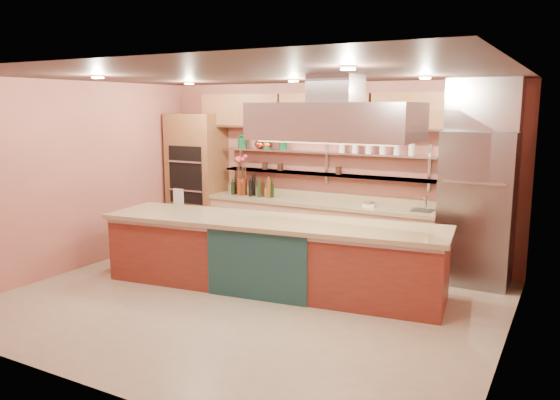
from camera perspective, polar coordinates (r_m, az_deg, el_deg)
The scene contains 21 objects.
floor at distance 7.04m, azimuth -3.25°, elevation -10.52°, with size 6.00×5.00×0.02m, color tan.
ceiling at distance 6.61m, azimuth -3.50°, elevation 12.96°, with size 6.00×5.00×0.02m, color black.
wall_back at distance 8.88m, azimuth 5.27°, elevation 3.09°, with size 6.00×0.04×2.80m, color #A75E4E.
wall_front at distance 4.80m, azimuth -19.51°, elevation -3.25°, with size 6.00×0.04×2.80m, color #A75E4E.
wall_left at distance 8.65m, azimuth -20.45°, elevation 2.33°, with size 0.04×5.00×2.80m, color #A75E4E.
wall_right at distance 5.70m, azimuth 23.08°, elevation -1.45°, with size 0.04×5.00×2.80m, color #A75E4E.
oven_stack at distance 9.88m, azimuth -8.66°, elevation 2.24°, with size 0.95×0.64×2.30m, color brown.
refrigerator at distance 7.93m, azimuth 19.89°, elevation -0.83°, with size 0.95×0.72×2.10m, color slate.
back_counter at distance 8.79m, azimuth 4.09°, elevation -3.15°, with size 3.84×0.64×0.93m, color tan.
wall_shelf_lower at distance 8.79m, azimuth 4.62°, elevation 2.70°, with size 3.60×0.26×0.03m, color #ABAEB2.
wall_shelf_upper at distance 8.75m, azimuth 4.66°, elevation 4.97°, with size 3.60×0.26×0.03m, color #ABAEB2.
upper_cabinets at distance 8.65m, azimuth 4.88°, elevation 9.23°, with size 4.60×0.36×0.55m, color brown.
range_hood at distance 6.67m, azimuth 5.82°, elevation 8.17°, with size 2.00×1.00×0.45m, color #ABAEB2.
ceiling_downlights at distance 6.78m, azimuth -2.57°, elevation 12.64°, with size 4.00×2.80×0.02m, color #FFE5A5.
island at distance 7.34m, azimuth -0.93°, elevation -5.69°, with size 4.53×0.98×0.94m, color maroon.
flower_vase at distance 9.32m, azimuth -4.05°, elevation 1.40°, with size 0.16×0.16×0.29m, color maroon.
oil_bottle_cluster at distance 9.21m, azimuth -2.96°, elevation 1.25°, with size 0.83×0.24×0.27m, color black.
kitchen_scale at distance 8.33m, azimuth 9.34°, elevation -0.38°, with size 0.18×0.13×0.10m, color silver.
bar_faucet at distance 8.18m, azimuth 15.04°, elevation -0.38°, with size 0.03×0.03×0.21m, color silver.
copper_kettle at distance 9.30m, azimuth -2.11°, elevation 5.83°, with size 0.18×0.18×0.15m, color #C44C2D.
green_canister at distance 9.07m, azimuth 0.33°, elevation 5.78°, with size 0.13×0.13×0.16m, color #0F4824.
Camera 1 is at (3.53, -5.58, 2.44)m, focal length 35.00 mm.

